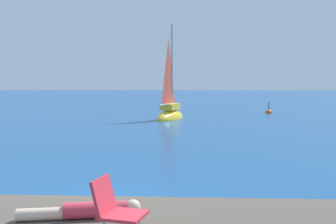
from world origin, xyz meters
name	(u,v)px	position (x,y,z in m)	size (l,w,h in m)	color
ground_plane	(106,211)	(0.00, 0.00, 0.00)	(160.00, 160.00, 0.00)	navy
sailboat_near	(170,113)	(1.73, 20.03, 0.39)	(2.55, 3.94, 7.11)	yellow
person_sunbather	(86,211)	(0.13, -3.10, 1.00)	(1.76, 0.40, 0.25)	#DB384C
beach_chair	(114,207)	(0.65, -3.99, 1.33)	(0.71, 0.64, 0.80)	#E03342
marker_buoy	(269,113)	(9.62, 24.56, 0.01)	(0.56, 0.56, 1.13)	#EA5114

